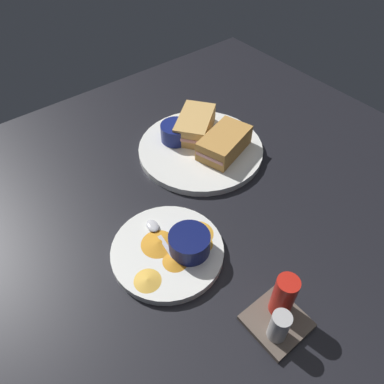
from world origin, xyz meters
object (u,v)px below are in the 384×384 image
sandwich_half_near (224,143)px  condiment_caddy (280,311)px  plate_chips_companion (167,251)px  spoon_by_gravy_ramekin (156,231)px  ramekin_dark_sauce (175,132)px  spoon_by_dark_ramekin (199,140)px  sandwich_half_far (195,125)px  plate_sandwich_main (201,149)px  ramekin_light_gravy (189,242)px

sandwich_half_near → condiment_caddy: 41.01cm
plate_chips_companion → spoon_by_gravy_ramekin: size_ratio=2.10×
ramekin_dark_sauce → plate_chips_companion: 32.18cm
spoon_by_dark_ramekin → plate_chips_companion: spoon_by_dark_ramekin is taller
spoon_by_gravy_ramekin → ramekin_dark_sauce: bearing=-134.5°
sandwich_half_far → spoon_by_dark_ramekin: size_ratio=1.81×
ramekin_dark_sauce → spoon_by_gravy_ramekin: size_ratio=0.71×
ramekin_dark_sauce → spoon_by_dark_ramekin: bearing=132.8°
sandwich_half_near → spoon_by_gravy_ramekin: bearing=20.3°
ramekin_dark_sauce → plate_chips_companion: ramekin_dark_sauce is taller
sandwich_half_far → plate_chips_companion: size_ratio=0.72×
sandwich_half_far → spoon_by_dark_ramekin: (1.49, 3.26, -2.04)cm
plate_sandwich_main → ramekin_light_gravy: 29.55cm
plate_chips_companion → spoon_by_dark_ramekin: bearing=-139.6°
sandwich_half_far → plate_chips_companion: sandwich_half_far is taller
spoon_by_dark_ramekin → sandwich_half_near: bearing=110.4°
plate_sandwich_main → spoon_by_gravy_ramekin: size_ratio=2.97×
plate_chips_companion → sandwich_half_far: bearing=-137.1°
sandwich_half_near → ramekin_dark_sauce: (6.21, -10.56, -0.16)cm
sandwich_half_near → condiment_caddy: condiment_caddy is taller
sandwich_half_far → condiment_caddy: size_ratio=1.57×
ramekin_dark_sauce → condiment_caddy: 48.30cm
ramekin_light_gravy → sandwich_half_far: bearing=-130.5°
sandwich_half_far → plate_chips_companion: bearing=42.9°
sandwich_half_far → spoon_by_gravy_ramekin: bearing=37.6°
spoon_by_gravy_ramekin → sandwich_half_near: bearing=-159.7°
sandwich_half_near → spoon_by_dark_ramekin: sandwich_half_near is taller
condiment_caddy → plate_chips_companion: bearing=-73.5°
sandwich_half_near → spoon_by_dark_ramekin: (2.39, -6.44, -2.04)cm
sandwich_half_near → ramekin_light_gravy: 28.84cm
spoon_by_dark_ramekin → sandwich_half_far: bearing=-114.5°
plate_sandwich_main → condiment_caddy: bearing=67.1°
ramekin_dark_sauce → ramekin_light_gravy: size_ratio=0.94×
plate_sandwich_main → spoon_by_gravy_ramekin: bearing=31.9°
sandwich_half_near → sandwich_half_far: 9.74cm
plate_chips_companion → spoon_by_gravy_ramekin: (-0.59, -4.54, 1.16)cm
plate_sandwich_main → sandwich_half_far: bearing=-114.7°
ramekin_light_gravy → spoon_by_gravy_ramekin: (2.55, -7.15, -1.78)cm
spoon_by_dark_ramekin → plate_chips_companion: 31.80cm
sandwich_half_far → ramekin_dark_sauce: (5.30, -0.86, -0.16)cm
sandwich_half_far → spoon_by_gravy_ramekin: size_ratio=1.50×
sandwich_half_far → spoon_by_gravy_ramekin: 31.74cm
plate_sandwich_main → spoon_by_dark_ramekin: bearing=-115.0°
sandwich_half_near → spoon_by_gravy_ramekin: (26.02, 9.61, -2.04)cm
plate_sandwich_main → ramekin_light_gravy: ramekin_light_gravy is taller
spoon_by_gravy_ramekin → condiment_caddy: condiment_caddy is taller
plate_sandwich_main → ramekin_dark_sauce: (2.95, -5.97, 3.04)cm
plate_sandwich_main → ramekin_light_gravy: (20.22, 21.35, 2.94)cm
spoon_by_dark_ramekin → spoon_by_gravy_ramekin: same height
spoon_by_dark_ramekin → condiment_caddy: size_ratio=0.87×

